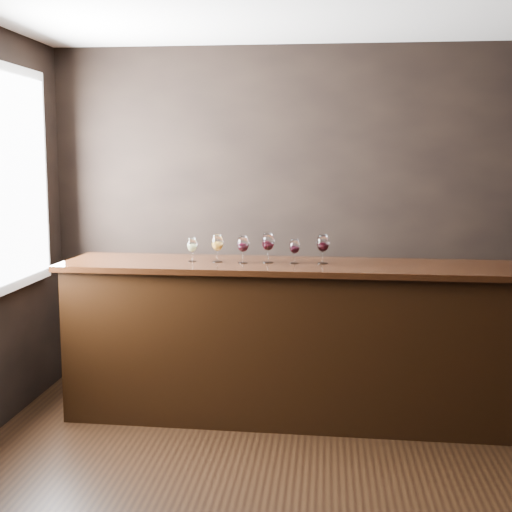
# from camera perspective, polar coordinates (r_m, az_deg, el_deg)

# --- Properties ---
(room_shell) EXTENTS (5.02, 4.52, 2.81)m
(room_shell) POSITION_cam_1_polar(r_m,az_deg,el_deg) (3.75, 5.58, 6.55)
(room_shell) COLOR black
(room_shell) RESTS_ON ground
(bar_counter) EXTENTS (3.17, 0.80, 1.10)m
(bar_counter) POSITION_cam_1_polar(r_m,az_deg,el_deg) (5.23, 2.39, -7.03)
(bar_counter) COLOR black
(bar_counter) RESTS_ON ground
(bar_top) EXTENTS (3.28, 0.88, 0.04)m
(bar_top) POSITION_cam_1_polar(r_m,az_deg,el_deg) (5.11, 2.43, -0.82)
(bar_top) COLOR black
(bar_top) RESTS_ON bar_counter
(back_bar_shelf) EXTENTS (2.23, 0.40, 0.80)m
(back_bar_shelf) POSITION_cam_1_polar(r_m,az_deg,el_deg) (5.86, 6.57, -6.93)
(back_bar_shelf) COLOR black
(back_bar_shelf) RESTS_ON ground
(glass_white) EXTENTS (0.07, 0.07, 0.18)m
(glass_white) POSITION_cam_1_polar(r_m,az_deg,el_deg) (5.20, -5.14, 0.86)
(glass_white) COLOR white
(glass_white) RESTS_ON bar_top
(glass_amber) EXTENTS (0.09, 0.09, 0.20)m
(glass_amber) POSITION_cam_1_polar(r_m,az_deg,el_deg) (5.17, -3.11, 1.02)
(glass_amber) COLOR white
(glass_amber) RESTS_ON bar_top
(glass_red_a) EXTENTS (0.08, 0.08, 0.20)m
(glass_red_a) POSITION_cam_1_polar(r_m,az_deg,el_deg) (5.11, -1.05, 0.93)
(glass_red_a) COLOR white
(glass_red_a) RESTS_ON bar_top
(glass_red_b) EXTENTS (0.09, 0.09, 0.22)m
(glass_red_b) POSITION_cam_1_polar(r_m,az_deg,el_deg) (5.12, 0.97, 1.08)
(glass_red_b) COLOR white
(glass_red_b) RESTS_ON bar_top
(glass_red_c) EXTENTS (0.08, 0.08, 0.18)m
(glass_red_c) POSITION_cam_1_polar(r_m,az_deg,el_deg) (5.10, 3.11, 0.74)
(glass_red_c) COLOR white
(glass_red_c) RESTS_ON bar_top
(glass_red_d) EXTENTS (0.09, 0.09, 0.21)m
(glass_red_d) POSITION_cam_1_polar(r_m,az_deg,el_deg) (5.11, 5.37, 0.96)
(glass_red_d) COLOR white
(glass_red_d) RESTS_ON bar_top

